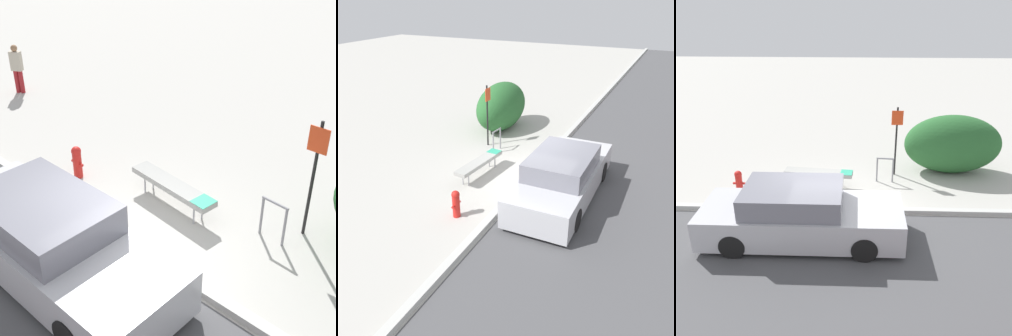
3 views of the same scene
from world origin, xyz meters
The scene contains 8 objects.
ground_plane centered at (0.00, 0.00, 0.00)m, with size 60.00×60.00×0.00m, color #ADAAA3.
curb centered at (0.00, 0.00, 0.07)m, with size 60.00×0.20×0.13m.
bench centered at (-0.54, 1.50, 0.47)m, with size 2.13×0.61×0.54m.
bike_rack centered at (1.52, 1.92, 0.50)m, with size 0.55×0.09×0.83m.
sign_post centered at (1.87, 2.47, 1.38)m, with size 0.36×0.08×2.30m.
fire_hydrant centered at (-2.87, 0.90, 0.41)m, with size 0.36×0.22×0.77m.
shrub_hedge centered at (3.78, 2.83, 0.98)m, with size 3.19×1.64×1.95m.
parked_car_near centered at (-0.70, -1.28, 0.64)m, with size 4.79×1.81×1.40m.
Camera 2 is at (-9.85, -3.86, 5.47)m, focal length 40.00 mm.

